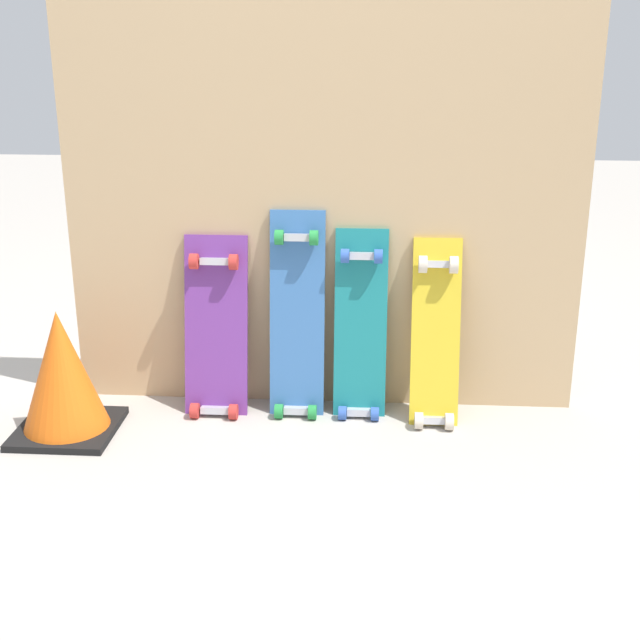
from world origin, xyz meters
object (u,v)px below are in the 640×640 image
Objects in this scene: skateboard_blue at (297,324)px; skateboard_yellow at (435,342)px; skateboard_purple at (216,336)px; traffic_cone at (62,374)px; skateboard_teal at (360,334)px.

skateboard_yellow is at bearing -3.89° from skateboard_blue.
traffic_cone is (-0.47, -0.23, -0.06)m from skateboard_purple.
skateboard_blue is 1.13× the size of skateboard_yellow.
skateboard_purple is at bearing 178.45° from skateboard_yellow.
traffic_cone is at bearing -170.58° from skateboard_yellow.
skateboard_blue is (0.28, 0.01, 0.05)m from skateboard_purple.
traffic_cone is (-0.98, -0.24, -0.08)m from skateboard_teal.
skateboard_blue is 1.08× the size of skateboard_teal.
traffic_cone is at bearing -154.58° from skateboard_purple.
skateboard_purple is at bearing -177.61° from skateboard_blue.
skateboard_teal is 1.01m from traffic_cone.
skateboard_yellow is (0.48, -0.03, -0.04)m from skateboard_blue.
skateboard_blue reaches higher than skateboard_purple.
skateboard_purple is at bearing -178.45° from skateboard_teal.
skateboard_teal is at bearing 0.47° from skateboard_blue.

